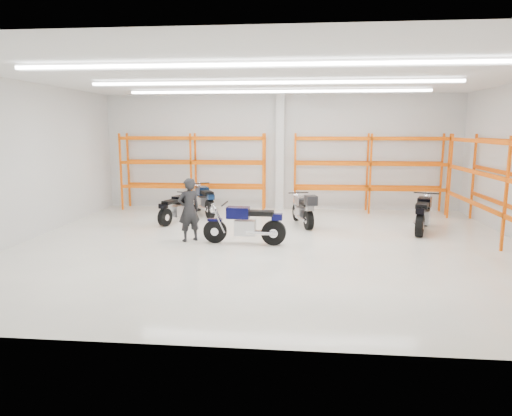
# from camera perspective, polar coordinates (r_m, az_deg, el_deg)

# --- Properties ---
(ground) EXTENTS (14.00, 14.00, 0.00)m
(ground) POSITION_cam_1_polar(r_m,az_deg,el_deg) (12.60, 1.78, -4.70)
(ground) COLOR beige
(ground) RESTS_ON ground
(room_shell) EXTENTS (14.02, 12.02, 4.51)m
(room_shell) POSITION_cam_1_polar(r_m,az_deg,el_deg) (12.22, 1.87, 10.40)
(room_shell) COLOR silver
(room_shell) RESTS_ON ground
(motorcycle_main) EXTENTS (2.33, 0.77, 1.14)m
(motorcycle_main) POSITION_cam_1_polar(r_m,az_deg,el_deg) (12.64, -1.00, -2.15)
(motorcycle_main) COLOR black
(motorcycle_main) RESTS_ON ground
(motorcycle_back_a) EXTENTS (0.94, 1.94, 0.99)m
(motorcycle_back_a) POSITION_cam_1_polar(r_m,az_deg,el_deg) (15.75, -9.98, -0.16)
(motorcycle_back_a) COLOR black
(motorcycle_back_a) RESTS_ON ground
(motorcycle_back_b) EXTENTS (1.22, 2.11, 1.13)m
(motorcycle_back_b) POSITION_cam_1_polar(r_m,az_deg,el_deg) (17.04, -6.47, 0.90)
(motorcycle_back_b) COLOR black
(motorcycle_back_b) RESTS_ON ground
(motorcycle_back_c) EXTENTS (0.95, 2.17, 1.13)m
(motorcycle_back_c) POSITION_cam_1_polar(r_m,az_deg,el_deg) (15.03, 5.99, -0.26)
(motorcycle_back_c) COLOR black
(motorcycle_back_c) RESTS_ON ground
(motorcycle_back_d) EXTENTS (1.10, 2.26, 1.16)m
(motorcycle_back_d) POSITION_cam_1_polar(r_m,az_deg,el_deg) (15.04, 20.12, -0.80)
(motorcycle_back_d) COLOR black
(motorcycle_back_d) RESTS_ON ground
(standing_man) EXTENTS (0.79, 0.75, 1.81)m
(standing_man) POSITION_cam_1_polar(r_m,az_deg,el_deg) (13.05, -8.39, -0.22)
(standing_man) COLOR black
(standing_man) RESTS_ON ground
(structural_column) EXTENTS (0.32, 0.32, 4.50)m
(structural_column) POSITION_cam_1_polar(r_m,az_deg,el_deg) (18.03, 3.02, 6.94)
(structural_column) COLOR white
(structural_column) RESTS_ON ground
(pallet_racking_back_left) EXTENTS (5.67, 0.87, 3.00)m
(pallet_racking_back_left) POSITION_cam_1_polar(r_m,az_deg,el_deg) (18.19, -7.85, 5.42)
(pallet_racking_back_left) COLOR #F33A00
(pallet_racking_back_left) RESTS_ON ground
(pallet_racking_back_right) EXTENTS (5.67, 0.87, 3.00)m
(pallet_racking_back_right) POSITION_cam_1_polar(r_m,az_deg,el_deg) (17.90, 13.94, 5.15)
(pallet_racking_back_right) COLOR #F33A00
(pallet_racking_back_right) RESTS_ON ground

